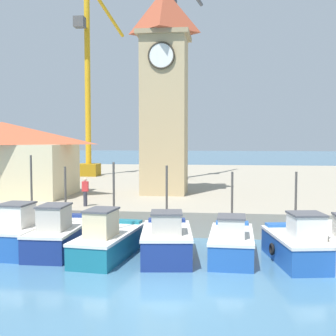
{
  "coord_description": "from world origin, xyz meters",
  "views": [
    {
      "loc": [
        2.14,
        -15.12,
        5.31
      ],
      "look_at": [
        -0.94,
        10.88,
        3.5
      ],
      "focal_mm": 50.0,
      "sensor_mm": 36.0,
      "label": 1
    }
  ],
  "objects_px": {
    "fishing_boat_mid_right": "(300,245)",
    "warehouse_left": "(3,158)",
    "fishing_boat_far_left": "(25,233)",
    "clock_tower": "(164,86)",
    "fishing_boat_center": "(231,242)",
    "fishing_boat_left_inner": "(108,240)",
    "port_crane_far": "(174,93)",
    "port_crane_near": "(89,106)",
    "dock_worker_near_tower": "(85,191)",
    "fishing_boat_mid_left": "(167,241)",
    "fishing_boat_left_outer": "(61,235)"
  },
  "relations": [
    {
      "from": "port_crane_near",
      "to": "fishing_boat_left_outer",
      "type": "bearing_deg",
      "value": -76.74
    },
    {
      "from": "fishing_boat_center",
      "to": "warehouse_left",
      "type": "relative_size",
      "value": 0.5
    },
    {
      "from": "fishing_boat_far_left",
      "to": "warehouse_left",
      "type": "height_order",
      "value": "warehouse_left"
    },
    {
      "from": "fishing_boat_far_left",
      "to": "warehouse_left",
      "type": "xyz_separation_m",
      "value": [
        -5.49,
        9.05,
        3.05
      ]
    },
    {
      "from": "fishing_boat_center",
      "to": "clock_tower",
      "type": "height_order",
      "value": "clock_tower"
    },
    {
      "from": "fishing_boat_mid_right",
      "to": "dock_worker_near_tower",
      "type": "xyz_separation_m",
      "value": [
        -10.95,
        5.74,
        1.42
      ]
    },
    {
      "from": "fishing_boat_mid_left",
      "to": "clock_tower",
      "type": "xyz_separation_m",
      "value": [
        -1.62,
        12.05,
        7.9
      ]
    },
    {
      "from": "fishing_boat_left_inner",
      "to": "fishing_boat_mid_right",
      "type": "relative_size",
      "value": 1.13
    },
    {
      "from": "fishing_boat_left_inner",
      "to": "warehouse_left",
      "type": "bearing_deg",
      "value": 134.22
    },
    {
      "from": "port_crane_far",
      "to": "port_crane_near",
      "type": "bearing_deg",
      "value": 162.22
    },
    {
      "from": "fishing_boat_far_left",
      "to": "dock_worker_near_tower",
      "type": "bearing_deg",
      "value": 73.77
    },
    {
      "from": "clock_tower",
      "to": "port_crane_far",
      "type": "relative_size",
      "value": 0.77
    },
    {
      "from": "fishing_boat_left_inner",
      "to": "fishing_boat_center",
      "type": "height_order",
      "value": "fishing_boat_left_inner"
    },
    {
      "from": "dock_worker_near_tower",
      "to": "fishing_boat_mid_left",
      "type": "bearing_deg",
      "value": -47.08
    },
    {
      "from": "clock_tower",
      "to": "port_crane_near",
      "type": "distance_m",
      "value": 16.29
    },
    {
      "from": "fishing_boat_mid_right",
      "to": "warehouse_left",
      "type": "distance_m",
      "value": 20.65
    },
    {
      "from": "warehouse_left",
      "to": "fishing_boat_far_left",
      "type": "bearing_deg",
      "value": -58.77
    },
    {
      "from": "fishing_boat_far_left",
      "to": "fishing_boat_left_inner",
      "type": "xyz_separation_m",
      "value": [
        4.18,
        -0.89,
        -0.05
      ]
    },
    {
      "from": "fishing_boat_mid_left",
      "to": "fishing_boat_center",
      "type": "height_order",
      "value": "fishing_boat_mid_left"
    },
    {
      "from": "fishing_boat_left_outer",
      "to": "fishing_boat_left_inner",
      "type": "relative_size",
      "value": 0.97
    },
    {
      "from": "fishing_boat_far_left",
      "to": "fishing_boat_mid_right",
      "type": "distance_m",
      "value": 12.4
    },
    {
      "from": "fishing_boat_left_inner",
      "to": "dock_worker_near_tower",
      "type": "relative_size",
      "value": 3.31
    },
    {
      "from": "fishing_boat_mid_right",
      "to": "fishing_boat_mid_left",
      "type": "bearing_deg",
      "value": -180.0
    },
    {
      "from": "fishing_boat_left_outer",
      "to": "clock_tower",
      "type": "xyz_separation_m",
      "value": [
        3.38,
        11.33,
        7.91
      ]
    },
    {
      "from": "fishing_boat_left_inner",
      "to": "fishing_boat_mid_left",
      "type": "bearing_deg",
      "value": 1.01
    },
    {
      "from": "fishing_boat_left_outer",
      "to": "fishing_boat_mid_right",
      "type": "xyz_separation_m",
      "value": [
        10.62,
        -0.72,
        -0.02
      ]
    },
    {
      "from": "fishing_boat_center",
      "to": "clock_tower",
      "type": "relative_size",
      "value": 0.3
    },
    {
      "from": "fishing_boat_left_inner",
      "to": "port_crane_far",
      "type": "relative_size",
      "value": 0.27
    },
    {
      "from": "fishing_boat_left_inner",
      "to": "fishing_boat_center",
      "type": "relative_size",
      "value": 1.15
    },
    {
      "from": "fishing_boat_center",
      "to": "warehouse_left",
      "type": "distance_m",
      "value": 18.08
    },
    {
      "from": "fishing_boat_center",
      "to": "port_crane_near",
      "type": "xyz_separation_m",
      "value": [
        -13.62,
        25.13,
        7.53
      ]
    },
    {
      "from": "port_crane_far",
      "to": "dock_worker_near_tower",
      "type": "bearing_deg",
      "value": -101.0
    },
    {
      "from": "clock_tower",
      "to": "dock_worker_near_tower",
      "type": "xyz_separation_m",
      "value": [
        -3.71,
        -6.31,
        -6.51
      ]
    },
    {
      "from": "fishing_boat_mid_right",
      "to": "warehouse_left",
      "type": "xyz_separation_m",
      "value": [
        -17.86,
        9.89,
        3.09
      ]
    },
    {
      "from": "fishing_boat_mid_right",
      "to": "port_crane_far",
      "type": "distance_m",
      "value": 25.35
    },
    {
      "from": "fishing_boat_left_inner",
      "to": "dock_worker_near_tower",
      "type": "distance_m",
      "value": 6.56
    },
    {
      "from": "fishing_boat_far_left",
      "to": "port_crane_far",
      "type": "xyz_separation_m",
      "value": [
        4.71,
        21.82,
        8.36
      ]
    },
    {
      "from": "fishing_boat_mid_left",
      "to": "port_crane_far",
      "type": "relative_size",
      "value": 0.23
    },
    {
      "from": "fishing_boat_left_inner",
      "to": "dock_worker_near_tower",
      "type": "height_order",
      "value": "fishing_boat_left_inner"
    },
    {
      "from": "fishing_boat_center",
      "to": "clock_tower",
      "type": "bearing_deg",
      "value": 110.64
    },
    {
      "from": "clock_tower",
      "to": "port_crane_far",
      "type": "distance_m",
      "value": 10.63
    },
    {
      "from": "clock_tower",
      "to": "fishing_boat_center",
      "type": "bearing_deg",
      "value": -69.36
    },
    {
      "from": "fishing_boat_far_left",
      "to": "fishing_boat_left_outer",
      "type": "distance_m",
      "value": 1.76
    },
    {
      "from": "fishing_boat_mid_right",
      "to": "fishing_boat_far_left",
      "type": "bearing_deg",
      "value": 176.1
    },
    {
      "from": "dock_worker_near_tower",
      "to": "clock_tower",
      "type": "bearing_deg",
      "value": 59.53
    },
    {
      "from": "fishing_boat_far_left",
      "to": "fishing_boat_mid_left",
      "type": "distance_m",
      "value": 6.81
    },
    {
      "from": "fishing_boat_mid_right",
      "to": "warehouse_left",
      "type": "relative_size",
      "value": 0.51
    },
    {
      "from": "fishing_boat_mid_right",
      "to": "clock_tower",
      "type": "bearing_deg",
      "value": 120.98
    },
    {
      "from": "clock_tower",
      "to": "fishing_boat_far_left",
      "type": "bearing_deg",
      "value": -114.64
    },
    {
      "from": "fishing_boat_left_outer",
      "to": "port_crane_near",
      "type": "xyz_separation_m",
      "value": [
        -5.83,
        24.76,
        7.46
      ]
    }
  ]
}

